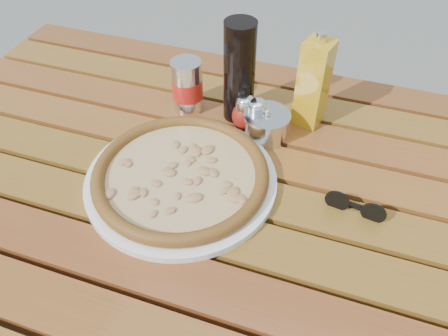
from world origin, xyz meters
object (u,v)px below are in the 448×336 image
(parmesan_tin, at_px, (267,125))
(sunglasses, at_px, (355,207))
(table, at_px, (221,212))
(oregano_shaker, at_px, (257,117))
(soda_can, at_px, (187,87))
(plate, at_px, (181,180))
(dark_bottle, at_px, (239,72))
(pizza, at_px, (181,174))
(pepper_shaker, at_px, (245,113))
(olive_oil_cruet, at_px, (313,84))

(parmesan_tin, relative_size, sunglasses, 1.13)
(table, xyz_separation_m, parmesan_tin, (0.04, 0.17, 0.11))
(oregano_shaker, distance_m, soda_can, 0.17)
(plate, distance_m, parmesan_tin, 0.22)
(dark_bottle, bearing_deg, pizza, -99.54)
(table, height_order, parmesan_tin, parmesan_tin)
(plate, distance_m, pizza, 0.02)
(table, relative_size, pepper_shaker, 17.07)
(pepper_shaker, relative_size, sunglasses, 0.74)
(plate, bearing_deg, pizza, -90.00)
(table, bearing_deg, soda_can, 125.74)
(plate, distance_m, sunglasses, 0.32)
(soda_can, distance_m, olive_oil_cruet, 0.27)
(parmesan_tin, bearing_deg, soda_can, 168.60)
(pizza, height_order, soda_can, soda_can)
(oregano_shaker, relative_size, dark_bottle, 0.37)
(pepper_shaker, distance_m, oregano_shaker, 0.03)
(pizza, bearing_deg, olive_oil_cruet, 54.11)
(soda_can, xyz_separation_m, olive_oil_cruet, (0.26, 0.04, 0.04))
(table, height_order, sunglasses, sunglasses)
(plate, bearing_deg, oregano_shaker, 64.28)
(table, height_order, dark_bottle, dark_bottle)
(pizza, distance_m, soda_can, 0.23)
(soda_can, height_order, parmesan_tin, soda_can)
(plate, height_order, olive_oil_cruet, olive_oil_cruet)
(plate, relative_size, pepper_shaker, 4.39)
(plate, relative_size, pizza, 0.96)
(plate, height_order, dark_bottle, dark_bottle)
(soda_can, distance_m, sunglasses, 0.44)
(pizza, distance_m, dark_bottle, 0.25)
(table, distance_m, plate, 0.11)
(table, height_order, plate, plate)
(table, xyz_separation_m, olive_oil_cruet, (0.12, 0.25, 0.17))
(soda_can, xyz_separation_m, sunglasses, (0.39, -0.19, -0.04))
(table, height_order, pepper_shaker, pepper_shaker)
(olive_oil_cruet, height_order, parmesan_tin, olive_oil_cruet)
(parmesan_tin, bearing_deg, table, -104.39)
(plate, bearing_deg, parmesan_tin, 57.24)
(dark_bottle, bearing_deg, parmesan_tin, -33.85)
(table, relative_size, pizza, 3.73)
(table, xyz_separation_m, sunglasses, (0.24, 0.02, 0.09))
(soda_can, relative_size, sunglasses, 1.08)
(table, relative_size, plate, 3.89)
(soda_can, bearing_deg, sunglasses, -25.63)
(pepper_shaker, xyz_separation_m, oregano_shaker, (0.03, -0.00, 0.00))
(oregano_shaker, bearing_deg, table, -96.00)
(olive_oil_cruet, distance_m, parmesan_tin, 0.13)
(oregano_shaker, xyz_separation_m, soda_can, (-0.17, 0.03, 0.02))
(pepper_shaker, distance_m, sunglasses, 0.30)
(oregano_shaker, xyz_separation_m, sunglasses, (0.23, -0.16, -0.02))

